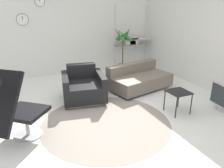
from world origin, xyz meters
name	(u,v)px	position (x,y,z in m)	size (l,w,h in m)	color
ground_plane	(100,118)	(0.00, 0.00, 0.00)	(12.00, 12.00, 0.00)	white
wall_back	(59,26)	(0.00, 3.09, 1.40)	(12.00, 0.09, 2.80)	silver
round_rug	(106,122)	(0.04, -0.18, 0.00)	(2.27, 2.27, 0.01)	gray
lounge_chair	(2,102)	(-1.49, -0.35, 0.76)	(1.13, 1.19, 1.27)	#BCBCC1
armchair_red	(83,88)	(-0.01, 0.94, 0.27)	(1.01, 1.02, 0.73)	silver
couch_low	(139,80)	(1.44, 1.04, 0.23)	(1.64, 1.11, 0.60)	black
side_table	(178,94)	(1.45, -0.37, 0.38)	(0.39, 0.39, 0.43)	black
potted_plant	(123,52)	(1.67, 2.39, 0.64)	(0.61, 0.60, 1.38)	silver
shelf_unit	(131,41)	(2.18, 2.82, 0.88)	(1.18, 0.28, 1.98)	#BCBCC1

